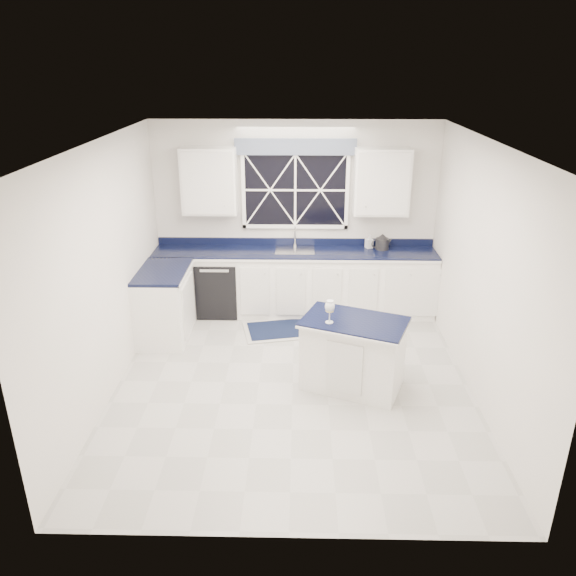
{
  "coord_description": "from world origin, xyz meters",
  "views": [
    {
      "loc": [
        0.06,
        -5.55,
        3.47
      ],
      "look_at": [
        -0.06,
        0.4,
        1.01
      ],
      "focal_mm": 35.0,
      "sensor_mm": 36.0,
      "label": 1
    }
  ],
  "objects_px": {
    "dishwasher": "(219,285)",
    "wine_glass": "(330,308)",
    "faucet": "(295,236)",
    "soap_bottle": "(369,241)",
    "island": "(353,354)",
    "kettle": "(382,242)"
  },
  "relations": [
    {
      "from": "kettle",
      "to": "island",
      "type": "bearing_deg",
      "value": -121.89
    },
    {
      "from": "wine_glass",
      "to": "soap_bottle",
      "type": "distance_m",
      "value": 2.32
    },
    {
      "from": "dishwasher",
      "to": "island",
      "type": "relative_size",
      "value": 0.64
    },
    {
      "from": "faucet",
      "to": "soap_bottle",
      "type": "distance_m",
      "value": 1.06
    },
    {
      "from": "dishwasher",
      "to": "faucet",
      "type": "height_order",
      "value": "faucet"
    },
    {
      "from": "wine_glass",
      "to": "island",
      "type": "bearing_deg",
      "value": 12.04
    },
    {
      "from": "dishwasher",
      "to": "island",
      "type": "bearing_deg",
      "value": -48.45
    },
    {
      "from": "faucet",
      "to": "kettle",
      "type": "distance_m",
      "value": 1.24
    },
    {
      "from": "dishwasher",
      "to": "kettle",
      "type": "relative_size",
      "value": 2.66
    },
    {
      "from": "dishwasher",
      "to": "faucet",
      "type": "bearing_deg",
      "value": 10.02
    },
    {
      "from": "dishwasher",
      "to": "wine_glass",
      "type": "height_order",
      "value": "wine_glass"
    },
    {
      "from": "dishwasher",
      "to": "faucet",
      "type": "relative_size",
      "value": 2.72
    },
    {
      "from": "dishwasher",
      "to": "kettle",
      "type": "bearing_deg",
      "value": 2.83
    },
    {
      "from": "faucet",
      "to": "soap_bottle",
      "type": "bearing_deg",
      "value": -1.44
    },
    {
      "from": "dishwasher",
      "to": "soap_bottle",
      "type": "height_order",
      "value": "soap_bottle"
    },
    {
      "from": "dishwasher",
      "to": "soap_bottle",
      "type": "bearing_deg",
      "value": 4.45
    },
    {
      "from": "island",
      "to": "soap_bottle",
      "type": "distance_m",
      "value": 2.29
    },
    {
      "from": "dishwasher",
      "to": "island",
      "type": "xyz_separation_m",
      "value": [
        1.77,
        -2.0,
        0.01
      ]
    },
    {
      "from": "dishwasher",
      "to": "soap_bottle",
      "type": "xyz_separation_m",
      "value": [
        2.16,
        0.17,
        0.63
      ]
    },
    {
      "from": "island",
      "to": "kettle",
      "type": "height_order",
      "value": "kettle"
    },
    {
      "from": "faucet",
      "to": "island",
      "type": "height_order",
      "value": "faucet"
    },
    {
      "from": "island",
      "to": "soap_bottle",
      "type": "height_order",
      "value": "soap_bottle"
    }
  ]
}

